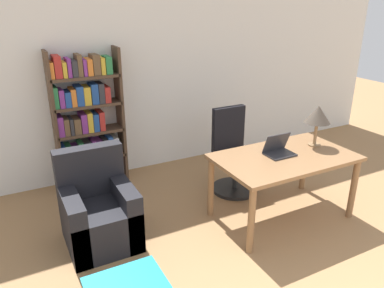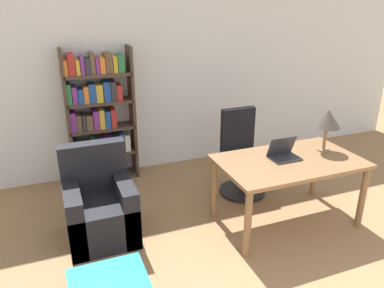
# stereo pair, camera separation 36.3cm
# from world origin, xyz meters

# --- Properties ---
(wall_back) EXTENTS (8.00, 0.06, 2.70)m
(wall_back) POSITION_xyz_m (0.00, 4.53, 1.35)
(wall_back) COLOR white
(wall_back) RESTS_ON ground_plane
(desk) EXTENTS (1.50, 0.89, 0.74)m
(desk) POSITION_xyz_m (0.62, 2.54, 0.65)
(desk) COLOR olive
(desk) RESTS_ON ground_plane
(laptop) EXTENTS (0.31, 0.22, 0.23)m
(laptop) POSITION_xyz_m (0.58, 2.60, 0.79)
(laptop) COLOR #2D2D33
(laptop) RESTS_ON desk
(table_lamp) EXTENTS (0.29, 0.29, 0.47)m
(table_lamp) POSITION_xyz_m (1.12, 2.62, 1.10)
(table_lamp) COLOR olive
(table_lamp) RESTS_ON desk
(office_chair) EXTENTS (0.58, 0.58, 1.07)m
(office_chair) POSITION_xyz_m (0.50, 3.36, 0.45)
(office_chair) COLOR black
(office_chair) RESTS_ON ground_plane
(armchair) EXTENTS (0.67, 0.71, 0.95)m
(armchair) POSITION_xyz_m (-1.31, 3.01, 0.31)
(armchair) COLOR black
(armchair) RESTS_ON ground_plane
(bookshelf) EXTENTS (0.86, 0.28, 1.77)m
(bookshelf) POSITION_xyz_m (-1.09, 4.34, 0.85)
(bookshelf) COLOR #4C3828
(bookshelf) RESTS_ON ground_plane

